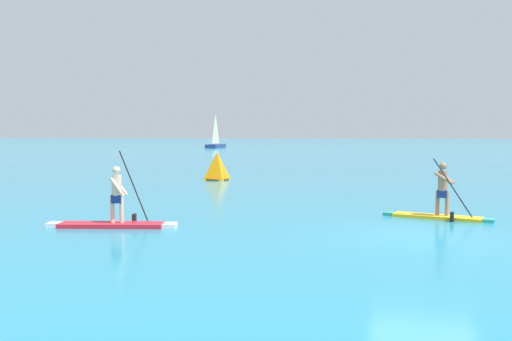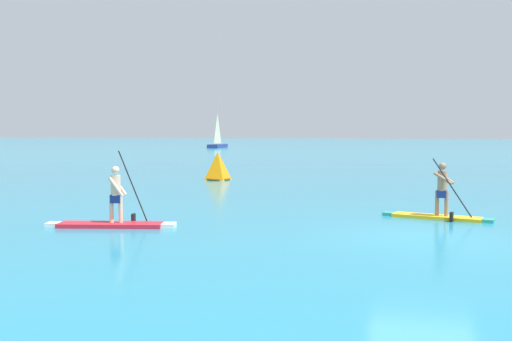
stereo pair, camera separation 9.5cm
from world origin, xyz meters
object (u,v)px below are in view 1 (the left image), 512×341
object	(u,v)px
paddleboarder_near_left	(114,216)
paddleboarder_mid_center	(440,206)
race_marker_buoy	(217,167)
sailboat_left_horizon	(216,143)

from	to	relation	value
paddleboarder_near_left	paddleboarder_mid_center	distance (m)	9.24
paddleboarder_near_left	race_marker_buoy	distance (m)	15.08
paddleboarder_near_left	paddleboarder_mid_center	bearing A→B (deg)	10.86
race_marker_buoy	sailboat_left_horizon	size ratio (longest dim) A/B	0.24
sailboat_left_horizon	paddleboarder_mid_center	bearing A→B (deg)	21.89
sailboat_left_horizon	race_marker_buoy	bearing A→B (deg)	17.10
paddleboarder_near_left	sailboat_left_horizon	world-z (taller)	sailboat_left_horizon
paddleboarder_mid_center	sailboat_left_horizon	bearing A→B (deg)	127.33
paddleboarder_mid_center	paddleboarder_near_left	bearing A→B (deg)	-142.55
paddleboarder_near_left	race_marker_buoy	world-z (taller)	paddleboarder_near_left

